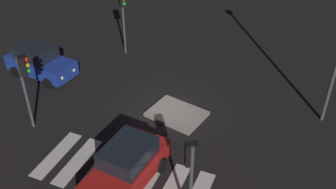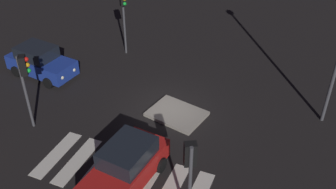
{
  "view_description": "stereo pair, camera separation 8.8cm",
  "coord_description": "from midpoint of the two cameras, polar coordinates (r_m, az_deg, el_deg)",
  "views": [
    {
      "loc": [
        6.53,
        -15.7,
        12.67
      ],
      "look_at": [
        0.0,
        0.0,
        1.0
      ],
      "focal_mm": 41.88,
      "sensor_mm": 36.0,
      "label": 1
    },
    {
      "loc": [
        6.61,
        -15.66,
        12.67
      ],
      "look_at": [
        0.0,
        0.0,
        1.0
      ],
      "focal_mm": 41.88,
      "sensor_mm": 36.0,
      "label": 2
    }
  ],
  "objects": [
    {
      "name": "traffic_light_east",
      "position": [
        13.92,
        3.19,
        -10.09
      ],
      "size": [
        0.54,
        0.53,
        3.84
      ],
      "rotation": [
        0.0,
        0.0,
        2.08
      ],
      "color": "#47474C",
      "rests_on": "ground"
    },
    {
      "name": "traffic_island",
      "position": [
        20.76,
        1.16,
        -2.84
      ],
      "size": [
        3.21,
        2.66,
        0.18
      ],
      "color": "gray",
      "rests_on": "ground"
    },
    {
      "name": "traffic_light_west",
      "position": [
        25.3,
        -6.63,
        12.56
      ],
      "size": [
        0.53,
        0.54,
        4.39
      ],
      "rotation": [
        0.0,
        0.0,
        -0.76
      ],
      "color": "#47474C",
      "rests_on": "ground"
    },
    {
      "name": "ground_plane",
      "position": [
        21.21,
        -0.12,
        -2.23
      ],
      "size": [
        80.0,
        80.0,
        0.0
      ],
      "primitive_type": "plane",
      "color": "black"
    },
    {
      "name": "crosswalk_near",
      "position": [
        17.67,
        -6.84,
        -11.63
      ],
      "size": [
        7.6,
        3.2,
        0.02
      ],
      "color": "silver",
      "rests_on": "ground"
    },
    {
      "name": "car_blue",
      "position": [
        24.95,
        -18.22,
        4.52
      ],
      "size": [
        4.48,
        2.45,
        1.88
      ],
      "rotation": [
        0.0,
        0.0,
        -0.13
      ],
      "color": "#1E389E",
      "rests_on": "ground"
    },
    {
      "name": "traffic_light_south",
      "position": [
        19.55,
        -20.29,
        2.69
      ],
      "size": [
        0.53,
        0.54,
        4.03
      ],
      "rotation": [
        0.0,
        0.0,
        0.6
      ],
      "color": "#47474C",
      "rests_on": "ground"
    },
    {
      "name": "car_red",
      "position": [
        16.69,
        -6.24,
        -10.39
      ],
      "size": [
        2.46,
        4.61,
        1.94
      ],
      "rotation": [
        0.0,
        0.0,
        -1.68
      ],
      "color": "red",
      "rests_on": "ground"
    }
  ]
}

